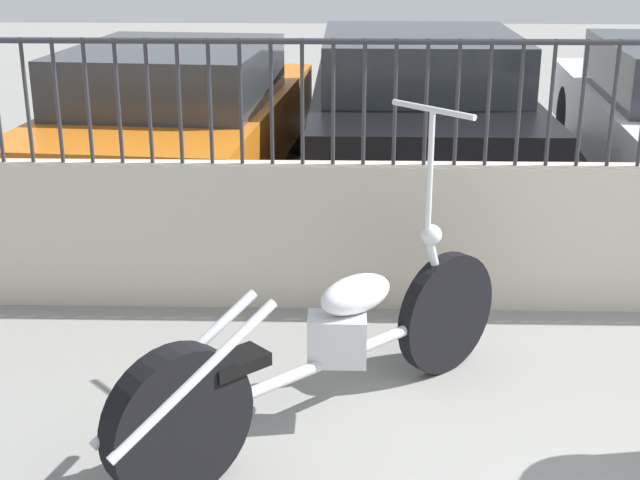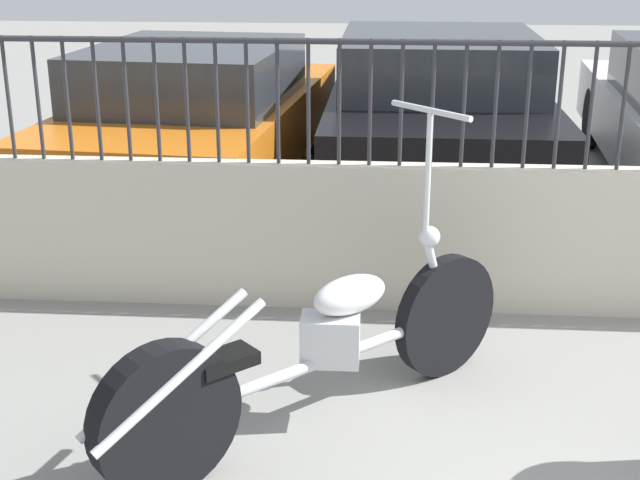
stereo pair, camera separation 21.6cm
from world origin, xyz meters
TOP-DOWN VIEW (x-y plane):
  - motorcycle_silver at (-2.13, 1.08)m, footprint 1.85×1.73m
  - car_orange at (-3.45, 5.30)m, footprint 2.24×4.50m
  - car_black at (-1.28, 5.61)m, footprint 1.92×4.44m

SIDE VIEW (x-z plane):
  - motorcycle_silver at x=-2.13m, z-range -0.34..1.14m
  - car_orange at x=-3.45m, z-range 0.01..1.32m
  - car_black at x=-1.28m, z-range 0.01..1.40m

